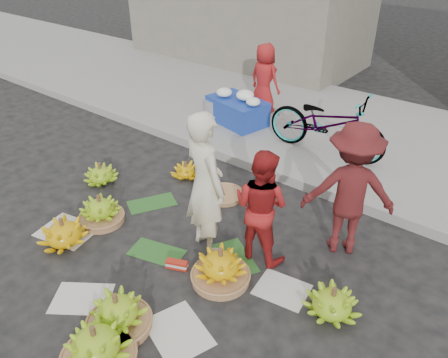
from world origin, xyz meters
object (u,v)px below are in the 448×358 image
Objects in this scene: banana_bunch_0 at (101,211)px; flower_table at (238,109)px; banana_bunch_4 at (221,267)px; bicycle at (327,124)px; vendor_cream at (205,185)px.

flower_table is (-0.34, 3.47, 0.21)m from banana_bunch_0.
banana_bunch_0 is at bearing -176.87° from banana_bunch_4.
flower_table is 1.86m from bicycle.
bicycle is (0.09, 2.89, -0.25)m from vendor_cream.
banana_bunch_4 is 4.05m from flower_table.
flower_table is at bearing 95.61° from banana_bunch_0.
flower_table reaches higher than banana_bunch_4.
vendor_cream is (-0.49, 0.35, 0.69)m from banana_bunch_4.
banana_bunch_4 is 0.40× the size of vendor_cream.
flower_table is at bearing 82.90° from bicycle.
banana_bunch_4 is 3.30m from bicycle.
vendor_cream is at bearing 18.08° from banana_bunch_0.
banana_bunch_0 is 0.31× the size of bicycle.
bicycle reaches higher than banana_bunch_4.
vendor_cream is 3.52m from flower_table.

